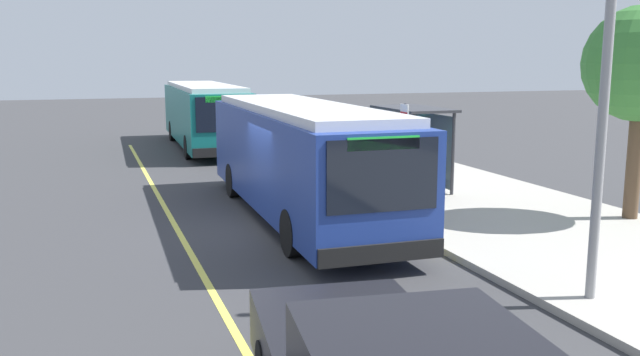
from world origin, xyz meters
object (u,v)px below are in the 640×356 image
Objects in this scene: transit_bus_main at (301,156)px; pedestrian_commuter at (407,169)px; route_sign_post at (404,142)px; transit_bus_second at (204,113)px; waiting_bench at (408,172)px.

pedestrian_commuter is at bearing 89.12° from transit_bus_main.
route_sign_post is 1.66× the size of pedestrian_commuter.
transit_bus_second is 4.05× the size of route_sign_post.
route_sign_post reaches higher than waiting_bench.
route_sign_post is at bearing -33.70° from pedestrian_commuter.
pedestrian_commuter is (0.05, 3.02, -0.50)m from transit_bus_main.
pedestrian_commuter is (14.95, 2.98, -0.50)m from transit_bus_second.
transit_bus_main is 4.86m from waiting_bench.
transit_bus_second is at bearing 179.83° from transit_bus_main.
transit_bus_main is 14.90m from transit_bus_second.
transit_bus_main is at bearing -90.88° from pedestrian_commuter.
pedestrian_commuter reaches higher than waiting_bench.
transit_bus_second is at bearing -170.70° from route_sign_post.
waiting_bench is 0.95× the size of pedestrian_commuter.
transit_bus_main is at bearing -62.11° from waiting_bench.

